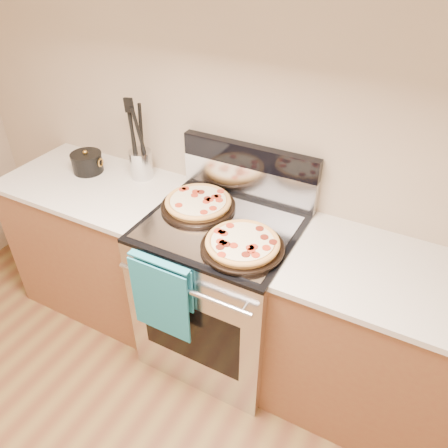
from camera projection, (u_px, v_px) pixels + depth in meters
The scene contains 17 objects.
wall_back at pixel (254, 118), 2.17m from camera, with size 4.00×4.00×0.00m, color tan.
range_body at pixel (222, 292), 2.45m from camera, with size 0.76×0.68×0.90m, color #B7B7BC.
oven_window at pixel (190, 334), 2.21m from camera, with size 0.56×0.01×0.40m, color black.
cooktop at pixel (221, 226), 2.18m from camera, with size 0.76×0.68×0.02m, color black.
backsplash_lower at pixel (249, 181), 2.34m from camera, with size 0.76×0.06×0.18m, color silver.
backsplash_upper at pixel (250, 156), 2.26m from camera, with size 0.76×0.06×0.12m, color black.
oven_handle at pixel (182, 289), 1.97m from camera, with size 0.03×0.03×0.70m, color silver.
dish_towel at pixel (162, 295), 2.08m from camera, with size 0.32×0.05×0.42m, color #1B678B, non-canonical shape.
foil_sheet at pixel (218, 227), 2.15m from camera, with size 0.70×0.55×0.01m, color gray.
cabinet_left at pixel (104, 245), 2.81m from camera, with size 1.00×0.62×0.88m, color brown.
countertop_left at pixel (91, 184), 2.54m from camera, with size 1.02×0.64×0.03m, color beige.
cabinet_right at pixel (382, 350), 2.14m from camera, with size 1.00×0.62×0.88m, color brown.
countertop_right at pixel (405, 282), 1.87m from camera, with size 1.02×0.64×0.03m, color beige.
pepperoni_pizza_back at pixel (198, 203), 2.27m from camera, with size 0.39×0.39×0.05m, color #B98638, non-canonical shape.
pepperoni_pizza_front at pixel (243, 244), 1.99m from camera, with size 0.38×0.38×0.05m, color #B98638, non-canonical shape.
utensil_crock at pixel (141, 164), 2.54m from camera, with size 0.13×0.13×0.17m, color silver.
saucepan at pixel (87, 163), 2.61m from camera, with size 0.18×0.18×0.11m, color black.
Camera 1 is at (0.84, 0.10, 2.19)m, focal length 35.00 mm.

